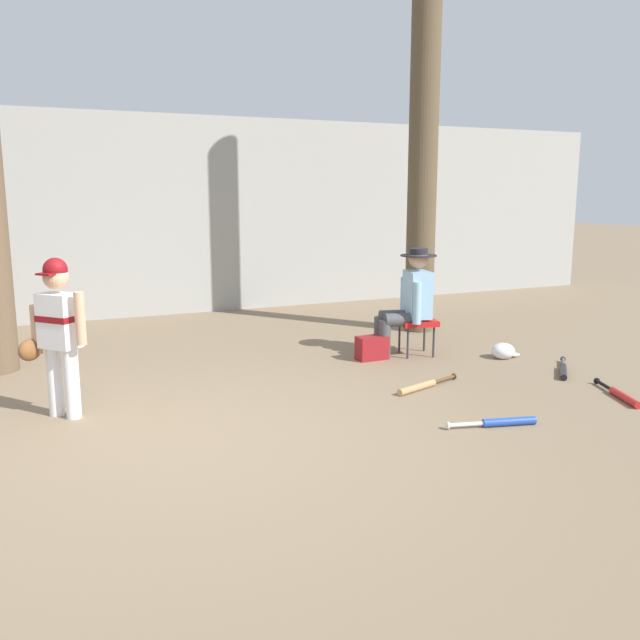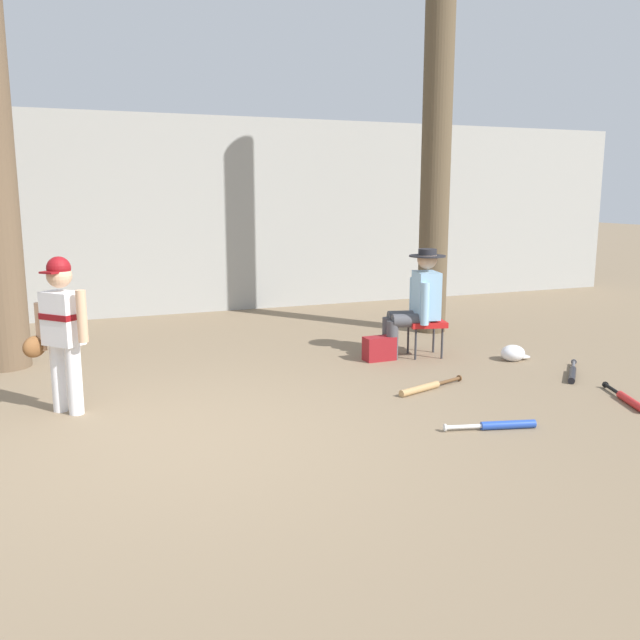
{
  "view_description": "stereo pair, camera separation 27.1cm",
  "coord_description": "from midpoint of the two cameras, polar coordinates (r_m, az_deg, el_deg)",
  "views": [
    {
      "loc": [
        -1.0,
        -4.66,
        1.81
      ],
      "look_at": [
        1.31,
        0.43,
        0.75
      ],
      "focal_mm": 37.91,
      "sensor_mm": 36.0,
      "label": 1
    },
    {
      "loc": [
        -0.75,
        -4.76,
        1.81
      ],
      "look_at": [
        1.31,
        0.43,
        0.75
      ],
      "focal_mm": 37.91,
      "sensor_mm": 36.0,
      "label": 2
    }
  ],
  "objects": [
    {
      "name": "ground_plane",
      "position": [
        5.12,
        -10.56,
        -10.15
      ],
      "size": [
        60.0,
        60.0,
        0.0
      ],
      "primitive_type": "plane",
      "color": "#7F6B51"
    },
    {
      "name": "concrete_back_wall",
      "position": [
        10.28,
        -16.95,
        8.34
      ],
      "size": [
        18.0,
        0.36,
        2.92
      ],
      "primitive_type": "cube",
      "color": "#9E9E99",
      "rests_on": "ground"
    },
    {
      "name": "tree_behind_spectator",
      "position": [
        8.91,
        10.68,
        14.06
      ],
      "size": [
        0.56,
        0.56,
        5.27
      ],
      "color": "brown",
      "rests_on": "ground"
    },
    {
      "name": "young_ballplayer",
      "position": [
        5.84,
        -19.82,
        -0.41
      ],
      "size": [
        0.55,
        0.47,
        1.31
      ],
      "color": "white",
      "rests_on": "ground"
    },
    {
      "name": "folding_stool",
      "position": [
        7.62,
        9.89,
        -0.35
      ],
      "size": [
        0.48,
        0.48,
        0.41
      ],
      "color": "red",
      "rests_on": "ground"
    },
    {
      "name": "seated_spectator",
      "position": [
        7.54,
        9.25,
        1.69
      ],
      "size": [
        0.68,
        0.54,
        1.2
      ],
      "color": "#47474C",
      "rests_on": "ground"
    },
    {
      "name": "handbag_beside_stool",
      "position": [
        7.41,
        6.08,
        -2.41
      ],
      "size": [
        0.34,
        0.19,
        0.26
      ],
      "primitive_type": "cube",
      "rotation": [
        0.0,
        0.0,
        0.02
      ],
      "color": "maroon",
      "rests_on": "ground"
    },
    {
      "name": "bat_wood_tan",
      "position": [
        6.36,
        10.03,
        -5.65
      ],
      "size": [
        0.8,
        0.32,
        0.07
      ],
      "color": "tan",
      "rests_on": "ground"
    },
    {
      "name": "bat_black_composite",
      "position": [
        7.25,
        21.55,
        -4.21
      ],
      "size": [
        0.6,
        0.63,
        0.07
      ],
      "color": "black",
      "rests_on": "ground"
    },
    {
      "name": "bat_red_barrel",
      "position": [
        6.54,
        25.7,
        -6.11
      ],
      "size": [
        0.34,
        0.74,
        0.07
      ],
      "color": "red",
      "rests_on": "ground"
    },
    {
      "name": "bat_blue_youth",
      "position": [
        5.51,
        16.41,
        -8.52
      ],
      "size": [
        0.72,
        0.24,
        0.07
      ],
      "color": "#2347AD",
      "rests_on": "ground"
    },
    {
      "name": "batting_helmet_white",
      "position": [
        7.71,
        16.96,
        -2.71
      ],
      "size": [
        0.32,
        0.24,
        0.18
      ],
      "color": "silver",
      "rests_on": "ground"
    }
  ]
}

